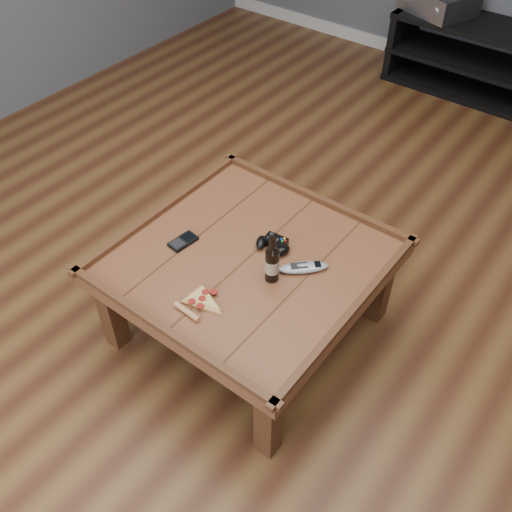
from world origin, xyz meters
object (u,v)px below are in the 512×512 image
Objects in this scene: media_console at (488,63)px; pizza_slice at (200,302)px; smartphone at (183,241)px; av_receiver at (439,0)px; remote_control at (303,267)px; beer_bottle at (272,263)px; game_controller at (273,244)px; coffee_table at (249,268)px.

pizza_slice is at bearing -89.86° from media_console.
media_console is 2.87m from smartphone.
av_receiver reaches higher than pizza_slice.
remote_control is at bearing -56.08° from av_receiver.
remote_control is 2.75m from av_receiver.
beer_bottle reaches higher than remote_control.
game_controller is 0.30× the size of av_receiver.
remote_control is (0.07, 0.11, -0.07)m from beer_bottle.
av_receiver is (-0.45, -0.01, 0.33)m from media_console.
game_controller is at bearing -144.18° from remote_control.
coffee_table is 6.19× the size of game_controller.
media_console is (0.00, 2.75, -0.15)m from coffee_table.
game_controller reaches higher than remote_control.
av_receiver is at bearing 101.44° from pizza_slice.
av_receiver is (-0.45, 2.74, 0.19)m from coffee_table.
beer_bottle is at bearing 65.62° from pizza_slice.
smartphone is at bearing -153.37° from game_controller.
av_receiver is at bearing -179.30° from media_console.
remote_control reaches higher than smartphone.
pizza_slice is at bearing -61.59° from av_receiver.
media_console is at bearing 93.01° from pizza_slice.
remote_control is at bearing 26.15° from smartphone.
game_controller is at bearing 39.15° from smartphone.
beer_bottle is 1.13× the size of remote_control.
beer_bottle is 0.96× the size of pizza_slice.
game_controller is at bearing -59.46° from av_receiver.
coffee_table is at bearing -115.03° from remote_control.
remote_control is (0.17, -0.03, -0.01)m from game_controller.
smartphone is (-0.32, -0.20, -0.01)m from game_controller.
media_console is at bearing 91.14° from smartphone.
coffee_table is at bearing 26.28° from smartphone.
av_receiver reaches higher than coffee_table.
av_receiver reaches higher than smartphone.
media_console reaches higher than smartphone.
pizza_slice is 1.17× the size of remote_control.
av_receiver is at bearing 94.76° from game_controller.
smartphone is at bearing -171.78° from beer_bottle.
game_controller is 2.69m from av_receiver.
media_console reaches higher than game_controller.
beer_bottle is at bearing -76.91° from remote_control.
av_receiver reaches higher than media_console.
pizza_slice is (-0.04, -0.41, -0.01)m from game_controller.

